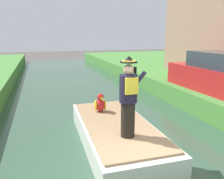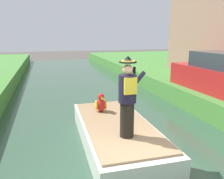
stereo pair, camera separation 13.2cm
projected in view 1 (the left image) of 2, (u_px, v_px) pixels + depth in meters
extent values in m
cube|color=silver|center=(116.00, 134.00, 6.25)|extent=(1.88, 4.23, 0.56)
cube|color=#997A56|center=(116.00, 123.00, 6.18)|extent=(1.73, 3.90, 0.05)
cylinder|color=black|center=(128.00, 119.00, 5.25)|extent=(0.32, 0.32, 0.82)
cylinder|color=black|center=(128.00, 89.00, 5.08)|extent=(0.40, 0.40, 0.62)
cube|color=gold|center=(132.00, 86.00, 4.88)|extent=(0.28, 0.06, 0.36)
sphere|color=#DBA884|center=(129.00, 70.00, 4.98)|extent=(0.23, 0.23, 0.23)
cylinder|color=black|center=(129.00, 62.00, 4.94)|extent=(0.38, 0.38, 0.03)
cone|color=black|center=(129.00, 59.00, 4.92)|extent=(0.26, 0.26, 0.12)
cylinder|color=gold|center=(129.00, 61.00, 4.93)|extent=(0.29, 0.29, 0.02)
cylinder|color=black|center=(138.00, 80.00, 5.06)|extent=(0.38, 0.09, 0.43)
cube|color=black|center=(135.00, 70.00, 4.96)|extent=(0.03, 0.08, 0.15)
ellipsoid|color=red|center=(100.00, 105.00, 7.01)|extent=(0.26, 0.32, 0.40)
sphere|color=red|center=(100.00, 97.00, 6.91)|extent=(0.20, 0.20, 0.20)
cone|color=yellow|center=(101.00, 98.00, 6.81)|extent=(0.09, 0.09, 0.09)
ellipsoid|color=yellow|center=(96.00, 105.00, 6.96)|extent=(0.08, 0.20, 0.32)
ellipsoid|color=yellow|center=(105.00, 105.00, 7.05)|extent=(0.08, 0.20, 0.32)
cube|color=red|center=(214.00, 79.00, 9.07)|extent=(1.78, 4.03, 0.90)
cube|color=#2D333D|center=(220.00, 60.00, 8.71)|extent=(1.49, 2.23, 0.60)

